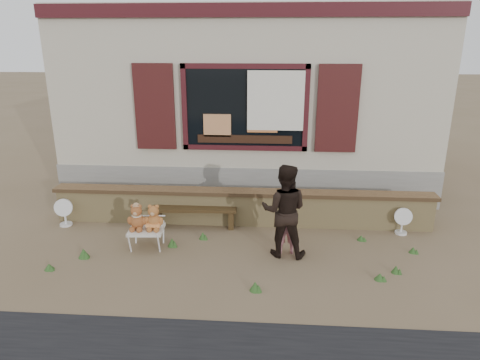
# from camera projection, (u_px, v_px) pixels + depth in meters

# --- Properties ---
(ground) EXTENTS (80.00, 80.00, 0.00)m
(ground) POSITION_uv_depth(u_px,v_px,m) (237.00, 247.00, 7.19)
(ground) COLOR brown
(ground) RESTS_ON ground
(shopfront) EXTENTS (8.04, 5.13, 4.00)m
(shopfront) POSITION_uv_depth(u_px,v_px,m) (251.00, 95.00, 10.82)
(shopfront) COLOR #C1B89C
(shopfront) RESTS_ON ground
(brick_wall) EXTENTS (7.10, 0.36, 0.67)m
(brick_wall) POSITION_uv_depth(u_px,v_px,m) (241.00, 207.00, 8.03)
(brick_wall) COLOR tan
(brick_wall) RESTS_ON ground
(bench) EXTENTS (1.56, 0.40, 0.40)m
(bench) POSITION_uv_depth(u_px,v_px,m) (195.00, 212.00, 7.90)
(bench) COLOR #322411
(bench) RESTS_ON ground
(folding_chair) EXTENTS (0.59, 0.53, 0.34)m
(folding_chair) POSITION_uv_depth(u_px,v_px,m) (146.00, 230.00, 7.10)
(folding_chair) COLOR silver
(folding_chair) RESTS_ON ground
(teddy_bear_left) EXTENTS (0.34, 0.30, 0.44)m
(teddy_bear_left) POSITION_uv_depth(u_px,v_px,m) (137.00, 216.00, 7.02)
(teddy_bear_left) COLOR brown
(teddy_bear_left) RESTS_ON folding_chair
(teddy_bear_right) EXTENTS (0.34, 0.30, 0.44)m
(teddy_bear_right) POSITION_uv_depth(u_px,v_px,m) (154.00, 216.00, 7.02)
(teddy_bear_right) COLOR brown
(teddy_bear_right) RESTS_ON folding_chair
(child) EXTENTS (0.40, 0.29, 1.02)m
(child) POSITION_uv_depth(u_px,v_px,m) (286.00, 224.00, 6.85)
(child) COLOR pink
(child) RESTS_ON ground
(adult) EXTENTS (0.80, 0.66, 1.52)m
(adult) POSITION_uv_depth(u_px,v_px,m) (284.00, 211.00, 6.74)
(adult) COLOR black
(adult) RESTS_ON ground
(fan_left) EXTENTS (0.34, 0.23, 0.54)m
(fan_left) POSITION_uv_depth(u_px,v_px,m) (65.00, 212.00, 7.97)
(fan_left) COLOR silver
(fan_left) RESTS_ON ground
(fan_right) EXTENTS (0.32, 0.21, 0.50)m
(fan_right) POSITION_uv_depth(u_px,v_px,m) (402.00, 221.00, 7.63)
(fan_right) COLOR white
(fan_right) RESTS_ON ground
(grass_tufts) EXTENTS (5.82, 1.86, 0.15)m
(grass_tufts) POSITION_uv_depth(u_px,v_px,m) (219.00, 255.00, 6.82)
(grass_tufts) COLOR #2F5622
(grass_tufts) RESTS_ON ground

